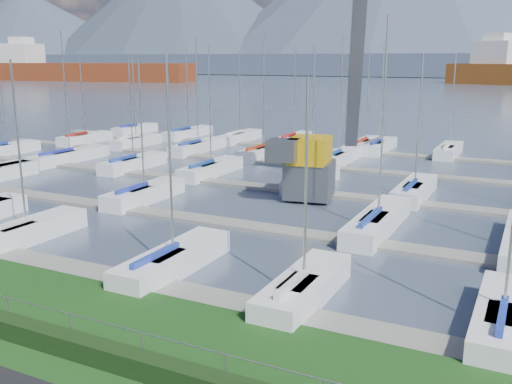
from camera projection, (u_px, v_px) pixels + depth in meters
The scene contains 7 objects.
water at pixel (512, 82), 245.55m from camera, with size 800.00×540.00×0.20m, color #435063.
hedge at pixel (86, 349), 18.55m from camera, with size 80.00×0.70×0.70m, color black.
fence at pixel (93, 320), 18.70m from camera, with size 0.04×0.04×80.00m, color gray.
docks at pixel (341, 196), 41.68m from camera, with size 90.00×41.60×0.25m.
crane at pixel (323, 120), 40.40m from camera, with size 6.52×13.20×22.35m.
cargo_ship_west at pixel (79, 72), 254.13m from camera, with size 99.34×31.64×21.50m.
sailboat_fleet at pixel (327, 114), 44.33m from camera, with size 75.47×49.29×13.63m.
Camera 1 is at (12.49, -13.04, 9.58)m, focal length 40.00 mm.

